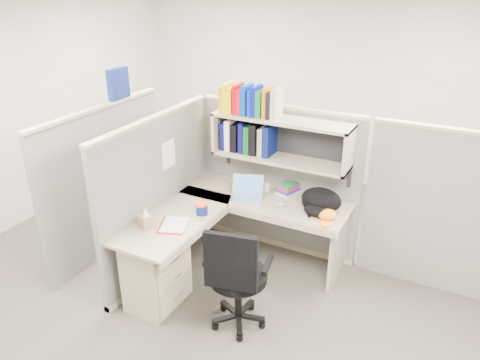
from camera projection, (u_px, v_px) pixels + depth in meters
The scene contains 14 objects.
ground at pixel (239, 287), 4.64m from camera, with size 6.00×6.00×0.00m, color #36312A.
room_shell at pixel (239, 131), 3.97m from camera, with size 6.00×6.00×6.00m.
cubicle at pixel (228, 180), 4.79m from camera, with size 3.79×1.84×1.95m.
desk at pixel (187, 253), 4.40m from camera, with size 1.74×1.75×0.73m.
laptop at pixel (247, 189), 4.74m from camera, with size 0.32×0.32×0.23m, color silver, non-canonical shape.
backpack at pixel (320, 202), 4.47m from camera, with size 0.39×0.30×0.23m, color black, non-canonical shape.
orange_cap at pixel (327, 214), 4.38m from camera, with size 0.17×0.20×0.10m, color orange, non-canonical shape.
snack_canister at pixel (202, 208), 4.46m from camera, with size 0.12×0.12×0.12m.
tissue_box at pixel (146, 218), 4.22m from camera, with size 0.12×0.12×0.19m, color #9D7B59, non-canonical shape.
mouse at pixel (281, 204), 4.63m from camera, with size 0.10×0.06×0.04m, color #8499BB.
paper_cup at pixel (267, 187), 4.94m from camera, with size 0.06×0.06×0.09m, color white.
book_stack at pixel (288, 188), 4.89m from camera, with size 0.17×0.23×0.11m, color gray, non-canonical shape.
loose_paper at pixel (174, 224), 4.30m from camera, with size 0.22×0.30×0.00m, color white, non-canonical shape.
task_chair at pixel (237, 293), 3.97m from camera, with size 0.59×0.54×1.04m.
Camera 1 is at (1.75, -3.36, 2.88)m, focal length 35.00 mm.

